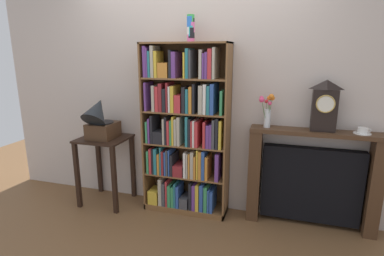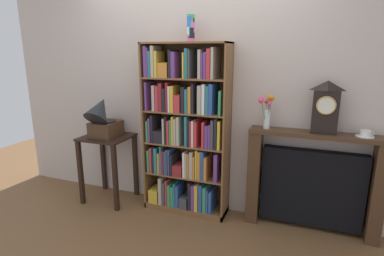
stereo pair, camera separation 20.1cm
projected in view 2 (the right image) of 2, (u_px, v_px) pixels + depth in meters
name	position (u px, v px, depth m)	size (l,w,h in m)	color
ground_plane	(182.00, 215.00, 3.35)	(7.98, 6.40, 0.02)	brown
wall_back	(207.00, 92.00, 3.26)	(4.98, 0.08, 2.61)	beige
bookshelf	(185.00, 136.00, 3.25)	(0.90, 0.30, 1.81)	brown
cup_stack	(191.00, 28.00, 2.98)	(0.08, 0.07, 0.25)	pink
side_table_left	(108.00, 153.00, 3.56)	(0.53, 0.49, 0.78)	black
gramophone	(103.00, 118.00, 3.41)	(0.28, 0.43, 0.51)	#472D1C
fireplace_mantel	(312.00, 183.00, 2.96)	(1.22, 0.21, 0.99)	#472D1C
mantel_clock	(326.00, 107.00, 2.74)	(0.22, 0.12, 0.48)	black
flower_vase	(267.00, 111.00, 2.93)	(0.15, 0.12, 0.34)	silver
teacup_with_saucer	(365.00, 134.00, 2.68)	(0.15, 0.15, 0.06)	white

